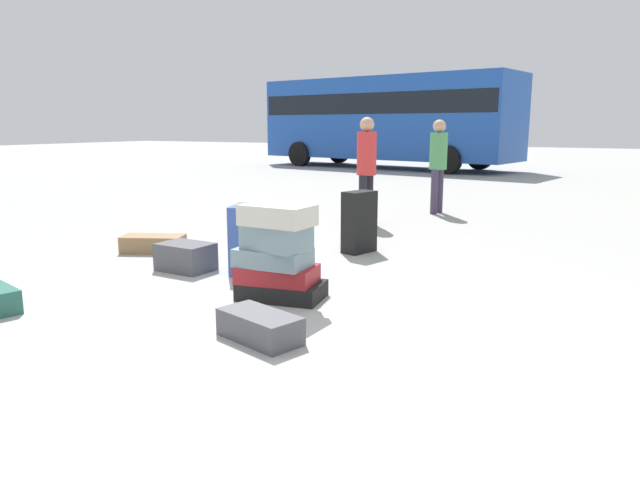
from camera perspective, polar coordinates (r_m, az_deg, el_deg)
ground_plane at (r=4.79m, az=-5.46°, el=-7.46°), size 80.00×80.00×0.00m
suitcase_tower at (r=5.16m, az=-4.15°, el=-1.62°), size 0.80×0.60×0.86m
suitcase_black_right_side at (r=7.11m, az=3.82°, el=1.75°), size 0.34×0.46×0.74m
suitcase_charcoal_behind_tower at (r=6.40m, az=-12.87°, el=-1.60°), size 0.58×0.42×0.29m
suitcase_charcoal_upright_blue at (r=4.28m, az=-5.85°, el=-8.33°), size 0.70×0.49×0.20m
suitcase_brown_foreground_far at (r=7.44m, az=-15.84°, el=-0.35°), size 0.81×0.61×0.20m
suitcase_navy_foreground_near at (r=6.14m, az=-7.52°, el=0.06°), size 0.30×0.46×0.71m
person_bearded_onlooker at (r=9.12m, az=4.53°, el=7.59°), size 0.30×0.34×1.64m
person_tourist_with_camera at (r=10.42m, az=11.37°, el=7.76°), size 0.30×0.34×1.61m
parked_bus at (r=21.55m, az=6.51°, el=11.83°), size 9.61×4.12×3.15m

